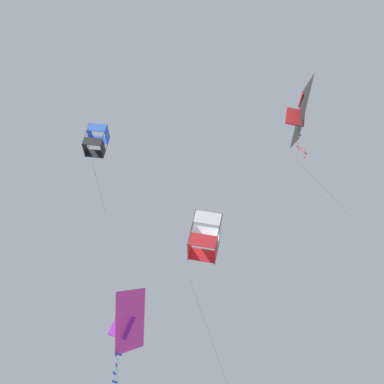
{
  "coord_description": "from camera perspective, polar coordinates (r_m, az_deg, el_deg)",
  "views": [
    {
      "loc": [
        -21.5,
        8.53,
        21.16
      ],
      "look_at": [
        -3.39,
        -0.81,
        36.69
      ],
      "focal_mm": 60.72,
      "sensor_mm": 36.0,
      "label": 1
    }
  ],
  "objects": [
    {
      "name": "kite_delta_upper_right",
      "position": [
        30.66,
        9.43,
        6.8
      ],
      "size": [
        3.48,
        2.32,
        7.19
      ],
      "rotation": [
        0.17,
        0.0,
        5.9
      ],
      "color": "black"
    },
    {
      "name": "kite_delta_near_right",
      "position": [
        19.19,
        -5.6,
        -11.35
      ],
      "size": [
        2.38,
        1.95,
        9.73
      ],
      "rotation": [
        0.36,
        0.0,
        5.65
      ],
      "color": "#DB2D93"
    },
    {
      "name": "kite_box_highest",
      "position": [
        26.1,
        -8.42,
        4.46
      ],
      "size": [
        1.31,
        1.22,
        4.06
      ],
      "rotation": [
        0.16,
        0.0,
        5.76
      ],
      "color": "blue"
    },
    {
      "name": "kite_box_near_left",
      "position": [
        28.04,
        1.17,
        -4.0
      ],
      "size": [
        2.92,
        2.75,
        10.38
      ],
      "rotation": [
        0.19,
        0.0,
        5.8
      ],
      "color": "white"
    }
  ]
}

